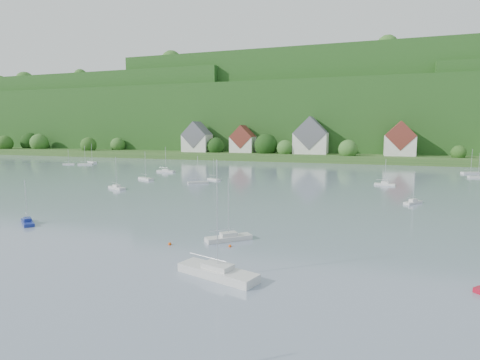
% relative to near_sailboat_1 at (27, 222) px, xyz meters
% --- Properties ---
extents(far_shore_strip, '(600.00, 60.00, 3.00)m').
position_rel_near_sailboat_1_xyz_m(far_shore_strip, '(17.70, 156.57, 1.10)').
color(far_shore_strip, '#2C5520').
rests_on(far_shore_strip, ground).
extents(forested_ridge, '(620.00, 181.22, 69.89)m').
position_rel_near_sailboat_1_xyz_m(forested_ridge, '(18.09, 225.14, 22.49)').
color(forested_ridge, '#1C4415').
rests_on(forested_ridge, ground).
extents(village_building_0, '(14.00, 10.40, 16.00)m').
position_rel_near_sailboat_1_xyz_m(village_building_0, '(-37.30, 143.57, 9.11)').
color(village_building_0, beige).
rests_on(village_building_0, far_shore_strip).
extents(village_building_1, '(12.00, 9.36, 14.00)m').
position_rel_near_sailboat_1_xyz_m(village_building_1, '(-12.30, 145.57, 8.35)').
color(village_building_1, beige).
rests_on(village_building_1, far_shore_strip).
extents(village_building_2, '(16.00, 11.44, 18.00)m').
position_rel_near_sailboat_1_xyz_m(village_building_2, '(22.70, 144.57, 9.87)').
color(village_building_2, beige).
rests_on(village_building_2, far_shore_strip).
extents(village_building_3, '(13.00, 10.40, 15.50)m').
position_rel_near_sailboat_1_xyz_m(village_building_3, '(62.70, 142.57, 9.03)').
color(village_building_3, beige).
rests_on(village_building_3, far_shore_strip).
extents(near_sailboat_1, '(4.90, 4.20, 6.85)m').
position_rel_near_sailboat_1_xyz_m(near_sailboat_1, '(0.00, 0.00, 0.00)').
color(near_sailboat_1, navy).
rests_on(near_sailboat_1, ground).
extents(near_sailboat_3, '(5.74, 5.39, 8.32)m').
position_rel_near_sailboat_1_xyz_m(near_sailboat_3, '(32.62, 1.41, 0.04)').
color(near_sailboat_3, silver).
rests_on(near_sailboat_3, ground).
extents(near_sailboat_4, '(8.95, 4.86, 11.64)m').
position_rel_near_sailboat_1_xyz_m(near_sailboat_4, '(35.95, -10.84, 0.15)').
color(near_sailboat_4, silver).
rests_on(near_sailboat_4, ground).
extents(mooring_buoy_2, '(0.40, 0.40, 0.40)m').
position_rel_near_sailboat_1_xyz_m(mooring_buoy_2, '(33.75, -1.17, -0.40)').
color(mooring_buoy_2, '#E24E0E').
rests_on(mooring_buoy_2, ground).
extents(mooring_buoy_3, '(0.44, 0.44, 0.44)m').
position_rel_near_sailboat_1_xyz_m(mooring_buoy_3, '(26.21, -2.80, -0.40)').
color(mooring_buoy_3, '#E24E0E').
rests_on(mooring_buoy_3, ground).
extents(far_sailboat_cluster, '(199.46, 72.43, 8.71)m').
position_rel_near_sailboat_1_xyz_m(far_sailboat_cluster, '(27.81, 73.35, -0.03)').
color(far_sailboat_cluster, silver).
rests_on(far_sailboat_cluster, ground).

